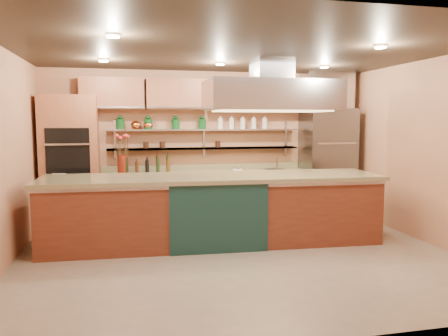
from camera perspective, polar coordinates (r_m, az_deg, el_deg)
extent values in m
cube|color=gray|center=(6.23, 1.84, -11.35)|extent=(6.00, 5.00, 0.02)
cube|color=black|center=(6.02, 1.93, 15.10)|extent=(6.00, 5.00, 0.02)
cube|color=tan|center=(8.40, -2.34, 2.98)|extent=(6.00, 0.04, 2.80)
cube|color=tan|center=(3.60, 11.75, -1.36)|extent=(6.00, 0.04, 2.80)
cube|color=tan|center=(5.98, -27.22, 1.02)|extent=(0.04, 5.00, 2.80)
cube|color=tan|center=(7.30, 25.35, 1.92)|extent=(0.04, 5.00, 2.80)
cube|color=#995537|center=(8.03, -19.39, 0.71)|extent=(0.95, 0.64, 2.30)
cube|color=slate|center=(8.81, 13.32, 0.69)|extent=(0.95, 0.72, 2.10)
cube|color=tan|center=(8.20, -2.28, -3.67)|extent=(3.84, 0.64, 0.93)
cube|color=#AAABB1|center=(8.27, -2.52, 2.59)|extent=(3.60, 0.26, 0.03)
cube|color=#AAABB1|center=(8.25, -2.53, 5.01)|extent=(3.60, 0.26, 0.03)
cube|color=#995537|center=(8.23, -2.14, 9.54)|extent=(4.60, 0.36, 0.55)
cube|color=#AAABB1|center=(6.79, 6.20, 9.38)|extent=(2.00, 1.00, 0.45)
cube|color=#FFE5A5|center=(6.20, 1.46, 14.55)|extent=(4.00, 2.80, 0.02)
cube|color=brown|center=(6.68, -1.35, -5.44)|extent=(5.04, 1.32, 1.04)
cylinder|color=#611A0E|center=(7.95, -13.08, 0.46)|extent=(0.23, 0.23, 0.34)
cube|color=black|center=(7.96, -9.99, 0.33)|extent=(0.90, 0.50, 0.28)
cube|color=white|center=(8.21, 1.74, -0.07)|extent=(0.16, 0.12, 0.09)
cylinder|color=white|center=(8.53, 6.91, 0.54)|extent=(0.04, 0.04, 0.21)
ellipsoid|color=orange|center=(8.13, -11.42, 5.53)|extent=(0.25, 0.25, 0.15)
cylinder|color=#0D4017|center=(8.18, -6.39, 5.65)|extent=(0.17, 0.17, 0.17)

